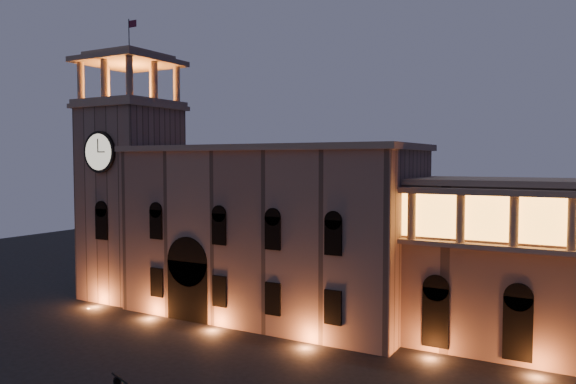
% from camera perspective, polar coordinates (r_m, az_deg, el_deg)
% --- Properties ---
extents(government_building, '(30.80, 12.80, 17.60)m').
position_cam_1_polar(government_building, '(58.02, -1.93, -4.00)').
color(government_building, '#886A58').
rests_on(government_building, ground).
extents(clock_tower, '(9.80, 9.80, 32.40)m').
position_cam_1_polar(clock_tower, '(68.43, -15.63, 0.12)').
color(clock_tower, '#886A58').
rests_on(clock_tower, ground).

